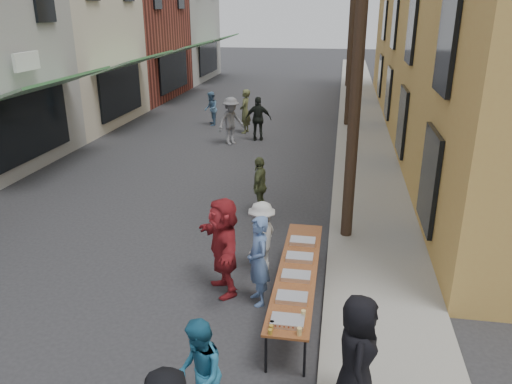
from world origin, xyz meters
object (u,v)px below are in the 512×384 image
(utility_pole_far, at_px, (351,18))
(server, at_px, (357,356))
(utility_pole_mid, at_px, (353,24))
(catering_tray_sausage, at_px, (288,321))
(guest_front_c, at_px, (199,374))
(utility_pole_near, at_px, (359,43))
(serving_table, at_px, (298,272))

(utility_pole_far, relative_size, server, 5.17)
(utility_pole_mid, height_order, server, utility_pole_mid)
(catering_tray_sausage, relative_size, guest_front_c, 0.32)
(catering_tray_sausage, height_order, guest_front_c, guest_front_c)
(server, bearing_deg, utility_pole_mid, 0.33)
(utility_pole_near, height_order, catering_tray_sausage, utility_pole_near)
(guest_front_c, bearing_deg, serving_table, 142.93)
(utility_pole_near, distance_m, server, 6.61)
(guest_front_c, bearing_deg, server, 84.44)
(catering_tray_sausage, distance_m, guest_front_c, 1.66)
(utility_pole_near, xyz_separation_m, server, (0.10, -5.58, -3.53))
(utility_pole_mid, relative_size, serving_table, 2.25)
(utility_pole_near, xyz_separation_m, serving_table, (-0.89, -3.07, -3.79))
(serving_table, bearing_deg, utility_pole_mid, 86.60)
(utility_pole_mid, xyz_separation_m, serving_table, (-0.89, -15.07, -3.79))
(utility_pole_far, bearing_deg, utility_pole_mid, -90.00)
(serving_table, xyz_separation_m, catering_tray_sausage, (-0.00, -1.65, 0.08))
(catering_tray_sausage, xyz_separation_m, server, (0.99, -0.87, 0.18))
(utility_pole_near, xyz_separation_m, guest_front_c, (-1.89, -6.05, -3.72))
(serving_table, bearing_deg, utility_pole_near, 73.75)
(utility_pole_near, height_order, utility_pole_mid, same)
(serving_table, relative_size, catering_tray_sausage, 8.00)
(serving_table, distance_m, server, 2.72)
(utility_pole_near, relative_size, catering_tray_sausage, 18.00)
(guest_front_c, bearing_deg, utility_pole_far, 157.76)
(utility_pole_mid, relative_size, server, 5.17)
(serving_table, relative_size, server, 2.30)
(utility_pole_mid, distance_m, guest_front_c, 18.52)
(catering_tray_sausage, bearing_deg, utility_pole_mid, 86.94)
(utility_pole_near, distance_m, catering_tray_sausage, 6.07)
(utility_pole_mid, distance_m, server, 17.94)
(utility_pole_mid, xyz_separation_m, catering_tray_sausage, (-0.89, -16.72, -3.71))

